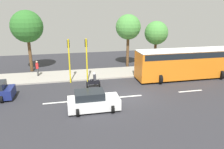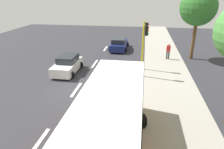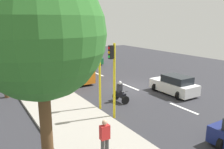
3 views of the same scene
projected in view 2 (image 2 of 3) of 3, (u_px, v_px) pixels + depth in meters
ground_plane at (76, 90)px, 15.48m from camera, size 40.00×60.00×0.10m
sidewalk at (172, 96)px, 14.44m from camera, size 4.00×60.00×0.15m
lane_stripe_north at (38, 144)px, 9.97m from camera, size 0.20×2.40×0.01m
lane_stripe_mid at (76, 90)px, 15.46m from camera, size 0.20×2.40×0.01m
lane_stripe_south at (95, 64)px, 20.95m from camera, size 0.20×2.40×0.01m
lane_stripe_far_south at (105, 49)px, 26.44m from camera, size 0.20×2.40×0.01m
car_white at (67, 65)px, 18.53m from camera, size 2.17×3.86×1.52m
car_dark_blue at (119, 44)px, 25.78m from camera, size 2.25×4.52×1.52m
city_bus at (105, 144)px, 7.34m from camera, size 3.20×11.00×3.16m
motorcycle at (119, 71)px, 17.27m from camera, size 0.60×1.30×1.53m
pedestrian_near_signal at (168, 51)px, 21.62m from camera, size 0.40×0.24×1.69m
traffic_light_corner at (144, 39)px, 18.09m from camera, size 0.49×0.24×4.50m
traffic_light_midblock at (144, 44)px, 16.49m from camera, size 0.49×0.24×4.50m
street_tree_center at (198, 8)px, 20.56m from camera, size 3.67×3.67×7.20m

